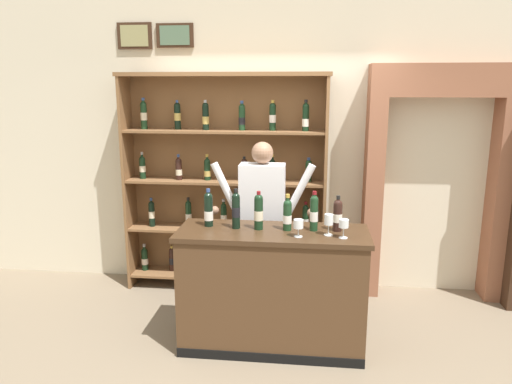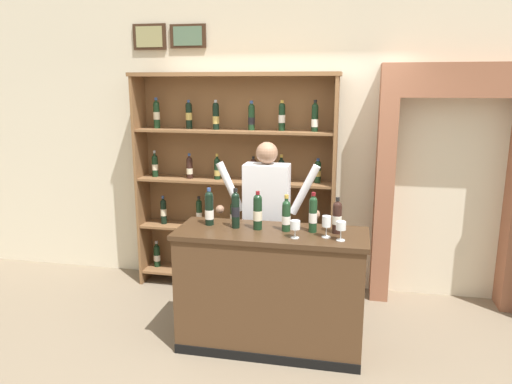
# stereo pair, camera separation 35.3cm
# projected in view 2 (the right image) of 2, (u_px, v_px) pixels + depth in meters

# --- Properties ---
(ground_plane) EXTENTS (14.00, 14.00, 0.02)m
(ground_plane) POSITION_uv_depth(u_px,v_px,m) (259.00, 345.00, 4.14)
(ground_plane) COLOR #7A6B56
(back_wall) EXTENTS (12.00, 0.19, 3.10)m
(back_wall) POSITION_uv_depth(u_px,v_px,m) (286.00, 144.00, 5.18)
(back_wall) COLOR beige
(back_wall) RESTS_ON ground
(wine_shelf) EXTENTS (2.15, 0.35, 2.29)m
(wine_shelf) POSITION_uv_depth(u_px,v_px,m) (235.00, 179.00, 5.10)
(wine_shelf) COLOR brown
(wine_shelf) RESTS_ON ground
(archway_doorway) EXTENTS (1.42, 0.45, 2.37)m
(archway_doorway) POSITION_uv_depth(u_px,v_px,m) (450.00, 170.00, 4.76)
(archway_doorway) COLOR #935B42
(archway_doorway) RESTS_ON ground
(tasting_counter) EXTENTS (1.55, 0.58, 1.02)m
(tasting_counter) POSITION_uv_depth(u_px,v_px,m) (271.00, 290.00, 4.01)
(tasting_counter) COLOR #4C331E
(tasting_counter) RESTS_ON ground
(shopkeeper) EXTENTS (0.98, 0.22, 1.67)m
(shopkeeper) POSITION_uv_depth(u_px,v_px,m) (267.00, 210.00, 4.46)
(shopkeeper) COLOR #2D3347
(shopkeeper) RESTS_ON ground
(tasting_bottle_bianco) EXTENTS (0.07, 0.07, 0.32)m
(tasting_bottle_bianco) POSITION_uv_depth(u_px,v_px,m) (209.00, 208.00, 4.05)
(tasting_bottle_bianco) COLOR black
(tasting_bottle_bianco) RESTS_ON tasting_counter
(tasting_bottle_brunello) EXTENTS (0.07, 0.07, 0.33)m
(tasting_bottle_brunello) POSITION_uv_depth(u_px,v_px,m) (236.00, 209.00, 3.96)
(tasting_bottle_brunello) COLOR black
(tasting_bottle_brunello) RESTS_ON tasting_counter
(tasting_bottle_chianti) EXTENTS (0.07, 0.07, 0.32)m
(tasting_bottle_chianti) POSITION_uv_depth(u_px,v_px,m) (258.00, 211.00, 3.92)
(tasting_bottle_chianti) COLOR black
(tasting_bottle_chianti) RESTS_ON tasting_counter
(tasting_bottle_super_tuscan) EXTENTS (0.07, 0.07, 0.30)m
(tasting_bottle_super_tuscan) POSITION_uv_depth(u_px,v_px,m) (286.00, 215.00, 3.88)
(tasting_bottle_super_tuscan) COLOR #19381E
(tasting_bottle_super_tuscan) RESTS_ON tasting_counter
(tasting_bottle_prosecco) EXTENTS (0.07, 0.07, 0.33)m
(tasting_bottle_prosecco) POSITION_uv_depth(u_px,v_px,m) (313.00, 213.00, 3.85)
(tasting_bottle_prosecco) COLOR #19381E
(tasting_bottle_prosecco) RESTS_ON tasting_counter
(tasting_bottle_grappa) EXTENTS (0.07, 0.07, 0.29)m
(tasting_bottle_grappa) POSITION_uv_depth(u_px,v_px,m) (337.00, 217.00, 3.82)
(tasting_bottle_grappa) COLOR black
(tasting_bottle_grappa) RESTS_ON tasting_counter
(wine_glass_left) EXTENTS (0.08, 0.08, 0.14)m
(wine_glass_left) POSITION_uv_depth(u_px,v_px,m) (295.00, 226.00, 3.70)
(wine_glass_left) COLOR silver
(wine_glass_left) RESTS_ON tasting_counter
(wine_glass_right) EXTENTS (0.08, 0.08, 0.15)m
(wine_glass_right) POSITION_uv_depth(u_px,v_px,m) (341.00, 227.00, 3.64)
(wine_glass_right) COLOR silver
(wine_glass_right) RESTS_ON tasting_counter
(wine_glass_spare) EXTENTS (0.07, 0.07, 0.17)m
(wine_glass_spare) POSITION_uv_depth(u_px,v_px,m) (327.00, 223.00, 3.72)
(wine_glass_spare) COLOR silver
(wine_glass_spare) RESTS_ON tasting_counter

